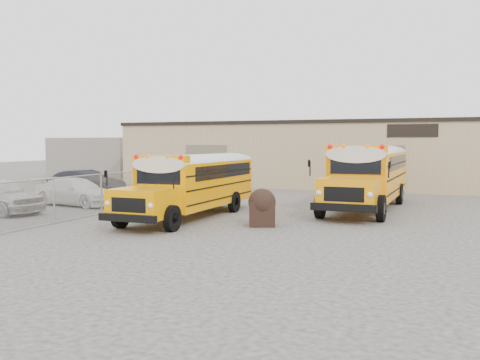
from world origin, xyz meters
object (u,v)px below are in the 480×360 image
at_px(school_bus_right, 386,166).
at_px(car_dark, 86,183).
at_px(tarp_bundle, 262,207).
at_px(car_white, 76,192).
at_px(school_bus_left, 242,173).

height_order(school_bus_right, car_dark, school_bus_right).
bearing_deg(tarp_bundle, school_bus_right, 77.54).
xyz_separation_m(tarp_bundle, car_white, (-10.94, 2.89, -0.05)).
xyz_separation_m(school_bus_right, car_white, (-13.94, -10.70, -1.11)).
distance_m(car_white, car_dark, 4.42).
relative_size(car_white, car_dark, 1.00).
height_order(school_bus_left, car_white, school_bus_left).
relative_size(school_bus_left, school_bus_right, 0.87).
bearing_deg(school_bus_right, car_white, -142.49).
height_order(school_bus_right, car_white, school_bus_right).
bearing_deg(school_bus_left, car_white, -150.34).
distance_m(school_bus_left, car_white, 8.48).
bearing_deg(car_dark, car_white, -146.20).
bearing_deg(car_dark, school_bus_right, -64.78).
distance_m(school_bus_right, car_white, 17.61).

